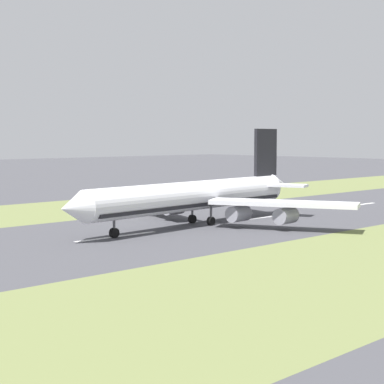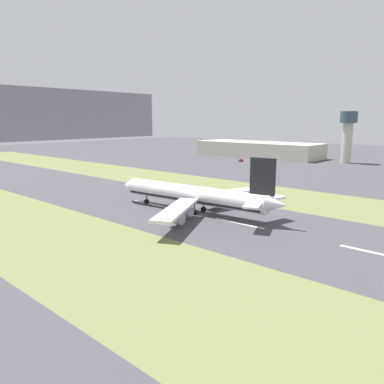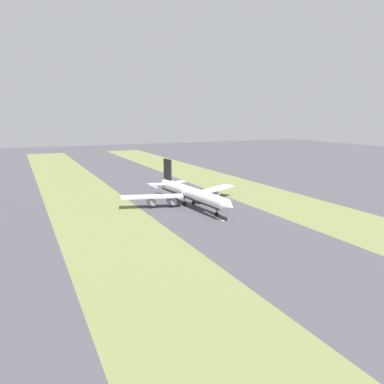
# 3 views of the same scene
# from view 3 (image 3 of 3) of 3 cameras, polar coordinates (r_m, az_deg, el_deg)

# --- Properties ---
(ground_plane) EXTENTS (800.00, 800.00, 0.00)m
(ground_plane) POSITION_cam_3_polar(r_m,az_deg,el_deg) (184.55, -0.36, -1.84)
(ground_plane) COLOR #424247
(grass_median_west) EXTENTS (40.00, 600.00, 0.01)m
(grass_median_west) POSITION_cam_3_polar(r_m,az_deg,el_deg) (207.03, 11.02, -0.58)
(grass_median_west) COLOR olive
(grass_median_west) RESTS_ON ground
(grass_median_east) EXTENTS (40.00, 600.00, 0.01)m
(grass_median_east) POSITION_cam_3_polar(r_m,az_deg,el_deg) (171.17, -14.18, -3.26)
(grass_median_east) COLOR olive
(grass_median_east) RESTS_ON ground
(centreline_dash_near) EXTENTS (1.20, 18.00, 0.01)m
(centreline_dash_near) POSITION_cam_3_polar(r_m,az_deg,el_deg) (234.74, -6.03, 0.99)
(centreline_dash_near) COLOR silver
(centreline_dash_near) RESTS_ON ground
(centreline_dash_mid) EXTENTS (1.20, 18.00, 0.01)m
(centreline_dash_mid) POSITION_cam_3_polar(r_m,az_deg,el_deg) (198.11, -2.20, -0.91)
(centreline_dash_mid) COLOR silver
(centreline_dash_mid) RESTS_ON ground
(centreline_dash_far) EXTENTS (1.20, 18.00, 0.01)m
(centreline_dash_far) POSITION_cam_3_polar(r_m,az_deg,el_deg) (163.07, 3.31, -3.65)
(centreline_dash_far) COLOR silver
(centreline_dash_far) RESTS_ON ground
(airplane_main_jet) EXTENTS (63.90, 67.22, 20.20)m
(airplane_main_jet) POSITION_cam_3_polar(r_m,az_deg,el_deg) (180.21, -0.30, -0.20)
(airplane_main_jet) COLOR white
(airplane_main_jet) RESTS_ON ground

